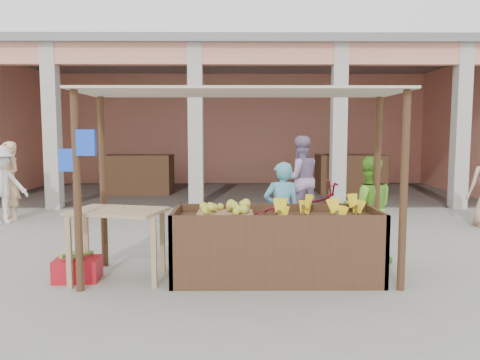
{
  "coord_description": "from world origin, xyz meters",
  "views": [
    {
      "loc": [
        0.0,
        -5.84,
        1.86
      ],
      "look_at": [
        0.05,
        1.2,
        1.15
      ],
      "focal_mm": 35.0,
      "sensor_mm": 36.0,
      "label": 1
    }
  ],
  "objects_px": {
    "fruit_stall": "(276,248)",
    "side_table": "(118,221)",
    "red_crate": "(78,269)",
    "vendor_green": "(368,207)",
    "vendor_blue": "(282,209)",
    "motorcycle": "(300,211)"
  },
  "relations": [
    {
      "from": "fruit_stall",
      "to": "side_table",
      "type": "xyz_separation_m",
      "value": [
        -2.0,
        -0.03,
        0.36
      ]
    },
    {
      "from": "fruit_stall",
      "to": "red_crate",
      "type": "bearing_deg",
      "value": -178.77
    },
    {
      "from": "vendor_green",
      "to": "vendor_blue",
      "type": "bearing_deg",
      "value": 2.62
    },
    {
      "from": "fruit_stall",
      "to": "side_table",
      "type": "height_order",
      "value": "side_table"
    },
    {
      "from": "side_table",
      "to": "vendor_blue",
      "type": "height_order",
      "value": "vendor_blue"
    },
    {
      "from": "fruit_stall",
      "to": "vendor_blue",
      "type": "distance_m",
      "value": 0.93
    },
    {
      "from": "red_crate",
      "to": "motorcycle",
      "type": "relative_size",
      "value": 0.26
    },
    {
      "from": "vendor_blue",
      "to": "motorcycle",
      "type": "bearing_deg",
      "value": -115.95
    },
    {
      "from": "side_table",
      "to": "red_crate",
      "type": "bearing_deg",
      "value": -163.0
    },
    {
      "from": "vendor_green",
      "to": "fruit_stall",
      "type": "bearing_deg",
      "value": 33.96
    },
    {
      "from": "fruit_stall",
      "to": "red_crate",
      "type": "height_order",
      "value": "fruit_stall"
    },
    {
      "from": "red_crate",
      "to": "vendor_blue",
      "type": "xyz_separation_m",
      "value": [
        2.67,
        0.89,
        0.63
      ]
    },
    {
      "from": "red_crate",
      "to": "vendor_blue",
      "type": "bearing_deg",
      "value": 15.09
    },
    {
      "from": "red_crate",
      "to": "motorcycle",
      "type": "distance_m",
      "value": 3.72
    },
    {
      "from": "motorcycle",
      "to": "vendor_green",
      "type": "bearing_deg",
      "value": -148.3
    },
    {
      "from": "motorcycle",
      "to": "side_table",
      "type": "bearing_deg",
      "value": 124.61
    },
    {
      "from": "fruit_stall",
      "to": "red_crate",
      "type": "relative_size",
      "value": 4.73
    },
    {
      "from": "motorcycle",
      "to": "vendor_blue",
      "type": "bearing_deg",
      "value": 156.47
    },
    {
      "from": "vendor_green",
      "to": "side_table",
      "type": "bearing_deg",
      "value": 17.81
    },
    {
      "from": "fruit_stall",
      "to": "side_table",
      "type": "distance_m",
      "value": 2.03
    },
    {
      "from": "motorcycle",
      "to": "red_crate",
      "type": "bearing_deg",
      "value": 120.02
    },
    {
      "from": "vendor_blue",
      "to": "fruit_stall",
      "type": "bearing_deg",
      "value": 73.87
    }
  ]
}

